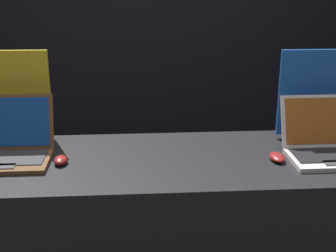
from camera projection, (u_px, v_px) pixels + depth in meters
name	position (u px, v px, depth m)	size (l,w,h in m)	color
wall_back	(154.00, 11.00, 3.49)	(8.00, 0.05, 2.80)	black
display_counter	(170.00, 245.00, 2.21)	(1.82, 0.69, 0.89)	black
laptop_front	(10.00, 146.00, 2.04)	(0.35, 0.33, 0.26)	brown
mouse_front	(61.00, 160.00, 2.00)	(0.06, 0.09, 0.03)	maroon
promo_stand_front	(20.00, 98.00, 2.23)	(0.29, 0.07, 0.44)	black
laptop_back	(323.00, 144.00, 2.08)	(0.33, 0.34, 0.25)	silver
mouse_back	(277.00, 157.00, 2.04)	(0.06, 0.11, 0.03)	maroon
promo_stand_back	(307.00, 97.00, 2.26)	(0.28, 0.07, 0.44)	black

